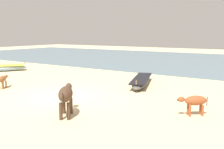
% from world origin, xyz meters
% --- Properties ---
extents(ground, '(80.00, 80.00, 0.00)m').
position_xyz_m(ground, '(0.00, 0.00, 0.00)').
color(ground, beige).
extents(sea_water, '(60.00, 20.00, 0.08)m').
position_xyz_m(sea_water, '(0.00, 17.96, 0.04)').
color(sea_water, slate).
rests_on(sea_water, ground).
extents(fishing_boat_3, '(2.10, 4.19, 0.60)m').
position_xyz_m(fishing_boat_3, '(1.82, 4.30, 0.22)').
color(fishing_boat_3, '#5B5651').
rests_on(fishing_boat_3, ground).
extents(cow_adult_dark, '(1.16, 1.46, 1.05)m').
position_xyz_m(cow_adult_dark, '(2.00, -1.88, 0.75)').
color(cow_adult_dark, '#4C3323').
rests_on(cow_adult_dark, ground).
extents(calf_near_rust, '(0.95, 0.83, 0.70)m').
position_xyz_m(calf_near_rust, '(5.69, 0.54, 0.51)').
color(calf_near_rust, '#9E4C28').
rests_on(calf_near_rust, ground).
extents(calf_far_brown, '(0.70, 0.93, 0.66)m').
position_xyz_m(calf_far_brown, '(-3.84, -0.37, 0.47)').
color(calf_far_brown, brown).
rests_on(calf_far_brown, ground).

